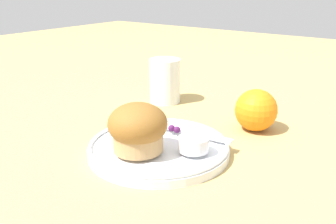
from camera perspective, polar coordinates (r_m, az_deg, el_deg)
The scene contains 8 objects.
ground_plane at distance 0.64m, azimuth -2.55°, elevation -5.89°, with size 3.00×3.00×0.00m, color tan.
plate at distance 0.63m, azimuth -1.54°, elevation -5.52°, with size 0.24×0.24×0.02m.
muffin at distance 0.59m, azimuth -4.63°, elevation -2.47°, with size 0.09×0.09×0.08m.
cream_ramekin at distance 0.59m, azimuth 3.92°, elevation -4.76°, with size 0.05×0.05×0.02m.
berry_pair at distance 0.66m, azimuth 0.96°, elevation -2.60°, with size 0.02×0.01×0.01m.
butter_knife at distance 0.66m, azimuth 3.27°, elevation -3.08°, with size 0.16×0.03×0.00m.
orange_fruit at distance 0.73m, azimuth 13.26°, elevation 0.28°, with size 0.08×0.08×0.08m.
juice_glass at distance 0.88m, azimuth -0.47°, elevation 4.78°, with size 0.07×0.07×0.10m.
Camera 1 is at (0.37, -0.45, 0.28)m, focal length 40.00 mm.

